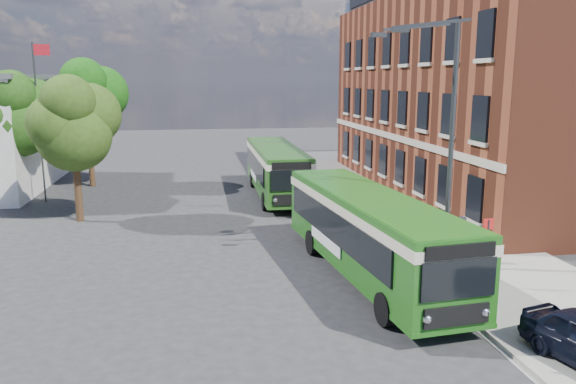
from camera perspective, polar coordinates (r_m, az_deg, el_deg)
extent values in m
plane|color=#262628|center=(22.18, 0.96, -7.03)|extent=(120.00, 120.00, 0.00)
cube|color=gray|center=(31.43, 10.95, -1.56)|extent=(6.00, 48.00, 0.15)
cube|color=beige|center=(30.54, 5.57, -1.91)|extent=(0.12, 48.00, 0.01)
cube|color=brown|center=(37.24, 19.42, 9.21)|extent=(12.00, 26.00, 12.00)
cube|color=beige|center=(34.91, 10.39, 5.61)|extent=(0.12, 26.00, 0.35)
cylinder|color=#35373A|center=(34.89, -23.96, 6.30)|extent=(0.10, 0.10, 9.00)
cube|color=red|center=(34.73, -23.78, 13.09)|extent=(0.90, 0.02, 0.60)
cylinder|color=#35373A|center=(21.85, 15.59, -7.34)|extent=(0.44, 0.44, 0.30)
cylinder|color=#35373A|center=(20.90, 16.22, 4.04)|extent=(0.18, 0.18, 9.00)
cube|color=#35373A|center=(19.77, 14.35, 16.25)|extent=(2.58, 0.46, 0.37)
cube|color=#35373A|center=(20.87, 12.99, 16.03)|extent=(2.58, 0.46, 0.37)
cube|color=#35373A|center=(18.85, 11.34, 15.87)|extent=(0.55, 0.22, 0.16)
cube|color=#35373A|center=(20.88, 9.18, 15.48)|extent=(0.55, 0.22, 0.16)
cylinder|color=#35373A|center=(19.84, 19.48, -6.16)|extent=(0.08, 0.08, 2.50)
cube|color=red|center=(19.55, 19.69, -3.08)|extent=(0.35, 0.04, 0.35)
cube|color=#1E5B16|center=(20.24, 8.22, -3.71)|extent=(3.64, 11.78, 2.45)
cube|color=#1E5B16|center=(20.61, 8.12, -7.14)|extent=(3.69, 11.82, 0.14)
cube|color=black|center=(20.02, 4.51, -3.43)|extent=(1.06, 9.75, 1.10)
cube|color=black|center=(21.00, 11.12, -2.91)|extent=(1.06, 9.75, 1.10)
cube|color=beige|center=(20.05, 8.28, -1.44)|extent=(3.71, 11.84, 0.32)
cube|color=#1E5B16|center=(19.97, 8.31, -0.43)|extent=(3.53, 11.67, 0.12)
cube|color=black|center=(15.27, 16.96, -8.48)|extent=(2.15, 0.29, 1.05)
cube|color=black|center=(15.03, 17.14, -5.80)|extent=(2.00, 0.28, 0.38)
cube|color=black|center=(15.63, 16.76, -11.95)|extent=(1.90, 0.27, 0.55)
sphere|color=silver|center=(15.23, 13.93, -12.41)|extent=(0.26, 0.26, 0.26)
sphere|color=silver|center=(16.08, 19.35, -11.43)|extent=(0.26, 0.26, 0.26)
cube|color=black|center=(25.50, 3.08, 0.05)|extent=(2.00, 0.28, 0.90)
cube|color=white|center=(20.86, 3.81, -4.95)|extent=(0.36, 3.19, 0.45)
cylinder|color=black|center=(16.75, 9.82, -11.65)|extent=(0.38, 1.02, 1.00)
cylinder|color=black|center=(17.81, 16.79, -10.56)|extent=(0.38, 1.02, 1.00)
cylinder|color=black|center=(22.89, 2.46, -5.14)|extent=(0.38, 1.02, 1.00)
cylinder|color=black|center=(23.68, 7.88, -4.67)|extent=(0.38, 1.02, 1.00)
cube|color=#26591B|center=(34.14, -1.21, 2.58)|extent=(2.56, 11.43, 2.45)
cube|color=#26591B|center=(34.36, -1.20, 0.48)|extent=(2.60, 11.47, 0.14)
cube|color=black|center=(34.27, -3.40, 2.81)|extent=(0.13, 9.62, 1.10)
cube|color=black|center=(34.61, 0.82, 2.91)|extent=(0.13, 9.62, 1.10)
cube|color=#F7EACB|center=(34.03, -1.21, 3.95)|extent=(2.62, 11.49, 0.32)
cube|color=#26591B|center=(33.98, -1.22, 4.56)|extent=(2.46, 11.33, 0.12)
cube|color=black|center=(28.52, 0.38, 1.18)|extent=(2.15, 0.09, 1.05)
cube|color=black|center=(28.38, 0.38, 2.67)|extent=(2.00, 0.09, 0.38)
cube|color=black|center=(28.70, 0.38, -0.79)|extent=(1.90, 0.09, 0.55)
sphere|color=silver|center=(28.60, -1.31, -0.84)|extent=(0.26, 0.26, 0.26)
sphere|color=silver|center=(28.87, 2.04, -0.72)|extent=(0.26, 0.26, 0.26)
cube|color=black|center=(39.75, -2.35, 4.15)|extent=(2.00, 0.09, 0.90)
cube|color=white|center=(35.07, -3.52, 1.76)|extent=(0.06, 3.20, 0.45)
cylinder|color=black|center=(30.42, -2.37, -0.97)|extent=(0.29, 1.00, 1.00)
cylinder|color=black|center=(30.77, 1.96, -0.82)|extent=(0.29, 1.00, 1.00)
cylinder|color=black|center=(37.07, -3.61, 1.27)|extent=(0.29, 1.00, 1.00)
cylinder|color=black|center=(37.36, -0.04, 1.37)|extent=(0.29, 1.00, 1.00)
imported|color=black|center=(22.37, 17.10, -4.57)|extent=(0.74, 0.56, 1.80)
imported|color=black|center=(19.86, 16.64, -6.79)|extent=(1.01, 0.94, 1.65)
cylinder|color=#3D2916|center=(29.81, -20.55, 0.11)|extent=(0.36, 0.36, 3.10)
sphere|color=#2C4514|center=(29.43, -20.93, 5.51)|extent=(3.66, 3.66, 3.66)
sphere|color=#2C4514|center=(29.78, -19.51, 7.44)|extent=(3.10, 3.10, 3.10)
sphere|color=#2C4514|center=(29.04, -22.43, 6.44)|extent=(2.82, 2.82, 2.82)
sphere|color=#2C4514|center=(28.64, -21.44, 8.58)|extent=(2.54, 2.54, 2.54)
cylinder|color=#3D2916|center=(35.89, -25.35, 1.64)|extent=(0.36, 0.36, 3.22)
sphere|color=#1F4212|center=(35.57, -25.75, 6.28)|extent=(3.80, 3.80, 3.80)
sphere|color=#1F4212|center=(35.88, -24.50, 7.95)|extent=(3.22, 3.22, 3.22)
sphere|color=#1F4212|center=(35.24, -27.10, 7.08)|extent=(2.92, 2.92, 2.92)
sphere|color=#1F4212|center=(34.79, -26.33, 8.92)|extent=(2.63, 2.63, 2.63)
cylinder|color=#3D2916|center=(39.35, -19.38, 3.13)|extent=(0.36, 0.36, 3.57)
sphere|color=#16490E|center=(39.05, -19.69, 7.84)|extent=(4.22, 4.22, 4.22)
sphere|color=#16490E|center=(39.52, -18.46, 9.48)|extent=(3.57, 3.57, 3.57)
sphere|color=#16490E|center=(38.61, -20.98, 8.68)|extent=(3.24, 3.24, 3.24)
sphere|color=#16490E|center=(38.21, -20.09, 10.55)|extent=(2.92, 2.92, 2.92)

